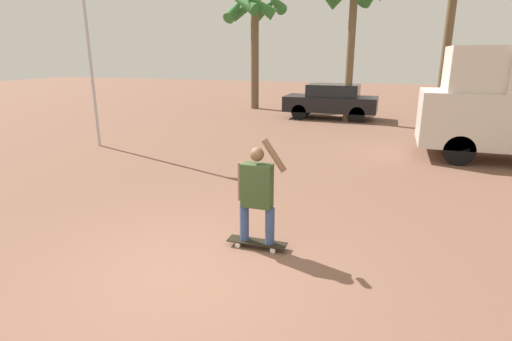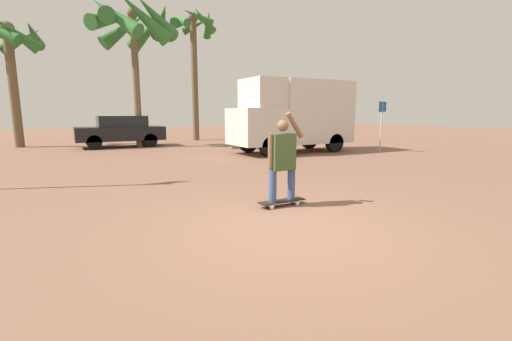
{
  "view_description": "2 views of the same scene",
  "coord_description": "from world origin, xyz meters",
  "px_view_note": "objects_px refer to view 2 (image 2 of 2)",
  "views": [
    {
      "loc": [
        2.37,
        -4.19,
        2.86
      ],
      "look_at": [
        0.24,
        2.1,
        0.93
      ],
      "focal_mm": 28.0,
      "sensor_mm": 36.0,
      "label": 1
    },
    {
      "loc": [
        -2.83,
        -4.03,
        1.7
      ],
      "look_at": [
        0.33,
        1.62,
        0.61
      ],
      "focal_mm": 24.0,
      "sensor_mm": 36.0,
      "label": 2
    }
  ],
  "objects_px": {
    "person_skateboarder": "(282,156)",
    "palm_tree_center_background": "(133,24)",
    "skateboard": "(282,202)",
    "street_sign": "(382,120)",
    "camper_van": "(294,114)",
    "parked_car_black": "(121,131)",
    "palm_tree_near_van": "(193,36)",
    "palm_tree_far_left": "(8,44)"
  },
  "relations": [
    {
      "from": "person_skateboarder",
      "to": "palm_tree_center_background",
      "type": "height_order",
      "value": "palm_tree_center_background"
    },
    {
      "from": "skateboard",
      "to": "person_skateboarder",
      "type": "relative_size",
      "value": 0.57
    },
    {
      "from": "person_skateboarder",
      "to": "street_sign",
      "type": "bearing_deg",
      "value": 31.44
    },
    {
      "from": "camper_van",
      "to": "street_sign",
      "type": "distance_m",
      "value": 3.82
    },
    {
      "from": "camper_van",
      "to": "street_sign",
      "type": "bearing_deg",
      "value": -29.97
    },
    {
      "from": "parked_car_black",
      "to": "palm_tree_center_background",
      "type": "relative_size",
      "value": 0.59
    },
    {
      "from": "camper_van",
      "to": "palm_tree_near_van",
      "type": "bearing_deg",
      "value": 99.55
    },
    {
      "from": "parked_car_black",
      "to": "street_sign",
      "type": "distance_m",
      "value": 12.59
    },
    {
      "from": "camper_van",
      "to": "parked_car_black",
      "type": "height_order",
      "value": "camper_van"
    },
    {
      "from": "palm_tree_near_van",
      "to": "person_skateboarder",
      "type": "bearing_deg",
      "value": -103.92
    },
    {
      "from": "skateboard",
      "to": "palm_tree_near_van",
      "type": "xyz_separation_m",
      "value": [
        3.94,
        15.91,
        6.28
      ]
    },
    {
      "from": "camper_van",
      "to": "palm_tree_far_left",
      "type": "xyz_separation_m",
      "value": [
        -10.85,
        8.55,
        3.32
      ]
    },
    {
      "from": "camper_van",
      "to": "palm_tree_center_background",
      "type": "bearing_deg",
      "value": 134.02
    },
    {
      "from": "palm_tree_near_van",
      "to": "palm_tree_center_background",
      "type": "xyz_separation_m",
      "value": [
        -4.04,
        -3.0,
        -0.43
      ]
    },
    {
      "from": "palm_tree_center_background",
      "to": "skateboard",
      "type": "bearing_deg",
      "value": -89.58
    },
    {
      "from": "person_skateboarder",
      "to": "parked_car_black",
      "type": "xyz_separation_m",
      "value": [
        -0.89,
        13.46,
        -0.11
      ]
    },
    {
      "from": "parked_car_black",
      "to": "palm_tree_center_background",
      "type": "xyz_separation_m",
      "value": [
        0.8,
        -0.55,
        5.1
      ]
    },
    {
      "from": "palm_tree_far_left",
      "to": "street_sign",
      "type": "bearing_deg",
      "value": -36.46
    },
    {
      "from": "person_skateboarder",
      "to": "parked_car_black",
      "type": "bearing_deg",
      "value": 93.79
    },
    {
      "from": "parked_car_black",
      "to": "palm_tree_center_background",
      "type": "height_order",
      "value": "palm_tree_center_background"
    },
    {
      "from": "camper_van",
      "to": "palm_tree_near_van",
      "type": "xyz_separation_m",
      "value": [
        -1.46,
        8.69,
        4.69
      ]
    },
    {
      "from": "skateboard",
      "to": "parked_car_black",
      "type": "distance_m",
      "value": 13.51
    },
    {
      "from": "palm_tree_center_background",
      "to": "street_sign",
      "type": "height_order",
      "value": "palm_tree_center_background"
    },
    {
      "from": "parked_car_black",
      "to": "palm_tree_near_van",
      "type": "height_order",
      "value": "palm_tree_near_van"
    },
    {
      "from": "street_sign",
      "to": "palm_tree_center_background",
      "type": "bearing_deg",
      "value": 139.2
    },
    {
      "from": "person_skateboarder",
      "to": "palm_tree_near_van",
      "type": "xyz_separation_m",
      "value": [
        3.94,
        15.91,
        5.43
      ]
    },
    {
      "from": "skateboard",
      "to": "palm_tree_far_left",
      "type": "height_order",
      "value": "palm_tree_far_left"
    },
    {
      "from": "parked_car_black",
      "to": "palm_tree_center_background",
      "type": "bearing_deg",
      "value": -34.51
    },
    {
      "from": "person_skateboarder",
      "to": "palm_tree_far_left",
      "type": "relative_size",
      "value": 0.26
    },
    {
      "from": "palm_tree_near_van",
      "to": "palm_tree_center_background",
      "type": "bearing_deg",
      "value": -143.4
    },
    {
      "from": "skateboard",
      "to": "palm_tree_far_left",
      "type": "bearing_deg",
      "value": 109.05
    },
    {
      "from": "parked_car_black",
      "to": "street_sign",
      "type": "relative_size",
      "value": 1.9
    },
    {
      "from": "palm_tree_center_background",
      "to": "palm_tree_near_van",
      "type": "bearing_deg",
      "value": 36.6
    },
    {
      "from": "parked_car_black",
      "to": "street_sign",
      "type": "height_order",
      "value": "street_sign"
    },
    {
      "from": "palm_tree_near_van",
      "to": "parked_car_black",
      "type": "bearing_deg",
      "value": -153.12
    },
    {
      "from": "palm_tree_center_background",
      "to": "street_sign",
      "type": "distance_m",
      "value": 12.46
    },
    {
      "from": "camper_van",
      "to": "person_skateboarder",
      "type": "bearing_deg",
      "value": -126.8
    },
    {
      "from": "palm_tree_center_background",
      "to": "street_sign",
      "type": "xyz_separation_m",
      "value": [
        8.8,
        -7.59,
        -4.51
      ]
    },
    {
      "from": "skateboard",
      "to": "street_sign",
      "type": "xyz_separation_m",
      "value": [
        8.7,
        5.32,
        1.34
      ]
    },
    {
      "from": "skateboard",
      "to": "parked_car_black",
      "type": "height_order",
      "value": "parked_car_black"
    },
    {
      "from": "skateboard",
      "to": "parked_car_black",
      "type": "xyz_separation_m",
      "value": [
        -0.89,
        13.46,
        0.74
      ]
    },
    {
      "from": "person_skateboarder",
      "to": "palm_tree_near_van",
      "type": "distance_m",
      "value": 17.26
    }
  ]
}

